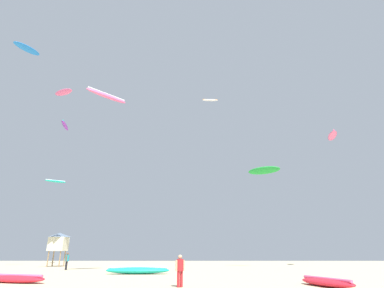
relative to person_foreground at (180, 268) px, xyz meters
The scene contains 14 objects.
person_foreground is the anchor object (origin of this frame).
person_midground 20.87m from the person_foreground, 126.74° to the left, with size 0.38×0.56×1.70m.
kite_grounded_near 10.16m from the person_foreground, 166.05° to the left, with size 4.20×2.36×0.53m.
kite_grounded_mid 7.78m from the person_foreground, ahead, with size 2.25×4.02×0.48m.
kite_grounded_far 11.11m from the person_foreground, 111.01° to the left, with size 5.38×1.68×0.63m.
lifeguard_tower 29.81m from the person_foreground, 124.52° to the left, with size 2.30×2.30×4.15m.
kite_aloft_0 33.14m from the person_foreground, 47.95° to the left, with size 2.12×3.98×0.47m.
kite_aloft_1 25.48m from the person_foreground, 65.07° to the left, with size 4.19×2.96×1.06m.
kite_aloft_2 19.20m from the person_foreground, 130.21° to the left, with size 3.89×3.85×0.99m.
kite_aloft_3 26.41m from the person_foreground, 129.96° to the left, with size 2.40×1.82×0.30m.
kite_aloft_4 33.28m from the person_foreground, 130.94° to the left, with size 3.07×2.00×0.76m.
kite_aloft_5 39.00m from the person_foreground, 125.58° to the left, with size 1.86×3.89×0.94m.
kite_aloft_6 39.13m from the person_foreground, 83.16° to the left, with size 2.76×0.95×0.41m.
kite_aloft_7 35.74m from the person_foreground, 143.25° to the left, with size 2.72×3.28×0.68m.
Camera 1 is at (0.13, -11.10, 1.70)m, focal length 28.96 mm.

